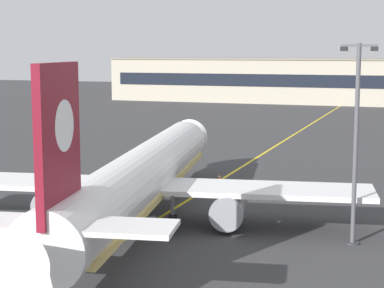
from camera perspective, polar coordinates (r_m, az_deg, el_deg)
ground_plane at (r=35.99m, az=-10.83°, el=-11.83°), size 400.00×400.00×0.00m
taxiway_centreline at (r=62.91m, az=2.64°, el=-3.03°), size 4.54×179.96×0.01m
airliner_foreground at (r=46.12m, az=-4.45°, el=-2.92°), size 32.36×41.38×11.65m
apron_lamp_post at (r=42.16m, az=13.99°, el=0.28°), size 2.24×0.90×12.61m
safety_cone_by_nose_gear at (r=62.50m, az=2.37°, el=-2.87°), size 0.44×0.44×0.55m
terminal_building at (r=152.49m, az=14.59°, el=5.26°), size 118.28×12.40×10.28m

